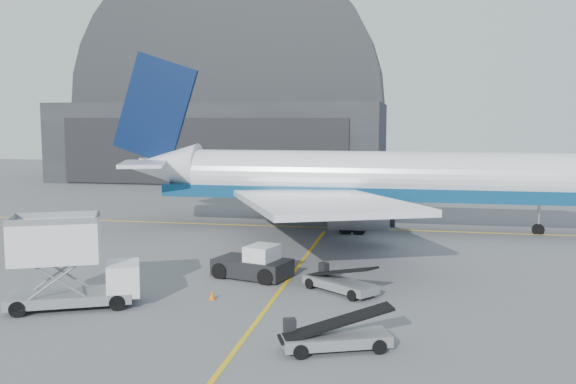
% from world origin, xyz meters
% --- Properties ---
extents(ground, '(200.00, 200.00, 0.00)m').
position_xyz_m(ground, '(0.00, 0.00, 0.00)').
color(ground, '#565659').
rests_on(ground, ground).
extents(taxi_lines, '(80.00, 42.12, 0.02)m').
position_xyz_m(taxi_lines, '(0.00, 12.67, 0.01)').
color(taxi_lines, gold).
rests_on(taxi_lines, ground).
extents(hangar, '(50.00, 28.30, 28.00)m').
position_xyz_m(hangar, '(-22.00, 64.95, 9.54)').
color(hangar, black).
rests_on(hangar, ground).
extents(airliner, '(45.47, 44.10, 15.96)m').
position_xyz_m(airliner, '(2.45, 20.04, 4.47)').
color(airliner, white).
rests_on(airliner, ground).
extents(catering_truck, '(7.07, 4.94, 4.57)m').
position_xyz_m(catering_truck, '(-10.14, -6.61, 2.32)').
color(catering_truck, gray).
rests_on(catering_truck, ground).
extents(pushback_tug, '(5.12, 3.79, 2.12)m').
position_xyz_m(pushback_tug, '(-2.17, 1.33, 0.80)').
color(pushback_tug, black).
rests_on(pushback_tug, ground).
extents(belt_loader_a, '(4.96, 3.11, 1.88)m').
position_xyz_m(belt_loader_a, '(4.14, -10.14, 0.58)').
color(belt_loader_a, gray).
rests_on(belt_loader_a, ground).
extents(belt_loader_b, '(4.58, 4.06, 1.87)m').
position_xyz_m(belt_loader_b, '(3.36, -1.02, 0.58)').
color(belt_loader_b, gray).
rests_on(belt_loader_b, ground).
extents(traffic_cone, '(0.37, 0.37, 0.53)m').
position_xyz_m(traffic_cone, '(-3.29, -3.78, 0.25)').
color(traffic_cone, '#EA5F07').
rests_on(traffic_cone, ground).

